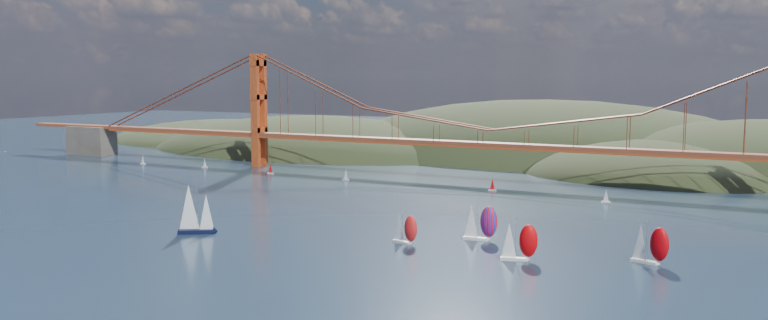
{
  "coord_description": "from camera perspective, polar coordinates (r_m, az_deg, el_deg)",
  "views": [
    {
      "loc": [
        105.03,
        -115.74,
        44.67
      ],
      "look_at": [
        -3.32,
        90.0,
        18.29
      ],
      "focal_mm": 35.0,
      "sensor_mm": 36.0,
      "label": 1
    }
  ],
  "objects": [
    {
      "name": "distant_boat_8",
      "position": [
        274.69,
        16.56,
        -2.65
      ],
      "size": [
        3.0,
        2.0,
        4.7
      ],
      "color": "silver",
      "rests_on": "ground"
    },
    {
      "name": "distant_boat_9",
      "position": [
        293.74,
        8.26,
        -1.87
      ],
      "size": [
        3.0,
        2.0,
        4.7
      ],
      "color": "silver",
      "rests_on": "ground"
    },
    {
      "name": "distant_boat_0",
      "position": [
        396.7,
        -17.9,
        0.04
      ],
      "size": [
        3.0,
        2.0,
        4.7
      ],
      "color": "silver",
      "rests_on": "ground"
    },
    {
      "name": "distant_boat_2",
      "position": [
        344.14,
        -8.65,
        -0.66
      ],
      "size": [
        3.0,
        2.0,
        4.7
      ],
      "color": "silver",
      "rests_on": "ground"
    },
    {
      "name": "racer_1",
      "position": [
        184.5,
        10.19,
        -6.1
      ],
      "size": [
        9.12,
        5.32,
        10.22
      ],
      "rotation": [
        0.0,
        0.0,
        0.27
      ],
      "color": "white",
      "rests_on": "ground"
    },
    {
      "name": "racer_0",
      "position": [
        199.75,
        1.57,
        -5.22
      ],
      "size": [
        7.94,
        4.26,
        8.91
      ],
      "rotation": [
        0.0,
        0.0,
        -0.21
      ],
      "color": "silver",
      "rests_on": "ground"
    },
    {
      "name": "distant_boat_1",
      "position": [
        372.64,
        -13.5,
        -0.22
      ],
      "size": [
        3.0,
        2.0,
        4.7
      ],
      "color": "silver",
      "rests_on": "ground"
    },
    {
      "name": "sloop_navy",
      "position": [
        218.59,
        -14.27,
        -3.68
      ],
      "size": [
        10.65,
        9.19,
        15.61
      ],
      "rotation": [
        0.0,
        0.0,
        0.57
      ],
      "color": "black",
      "rests_on": "ground"
    },
    {
      "name": "gull",
      "position": [
        242.65,
        -26.92,
        0.57
      ],
      "size": [
        0.9,
        0.25,
        0.17
      ],
      "color": "white",
      "rests_on": "ground"
    },
    {
      "name": "headlands",
      "position": [
        402.65,
        18.91,
        -2.04
      ],
      "size": [
        725.0,
        225.0,
        96.0
      ],
      "color": "black",
      "rests_on": "ground"
    },
    {
      "name": "racer_2",
      "position": [
        189.41,
        19.56,
        -6.02
      ],
      "size": [
        9.28,
        5.46,
        10.4
      ],
      "rotation": [
        0.0,
        0.0,
        -0.27
      ],
      "color": "white",
      "rests_on": "ground"
    },
    {
      "name": "racer_rwb",
      "position": [
        205.21,
        7.29,
        -4.7
      ],
      "size": [
        9.55,
        4.3,
        10.81
      ],
      "rotation": [
        0.0,
        0.0,
        0.11
      ],
      "color": "white",
      "rests_on": "ground"
    },
    {
      "name": "bridge",
      "position": [
        314.67,
        7.93,
        4.14
      ],
      "size": [
        552.0,
        12.0,
        55.0
      ],
      "color": "brown",
      "rests_on": "ground"
    },
    {
      "name": "distant_boat_3",
      "position": [
        320.3,
        -2.92,
        -1.12
      ],
      "size": [
        3.0,
        2.0,
        4.7
      ],
      "color": "silver",
      "rests_on": "ground"
    },
    {
      "name": "ground",
      "position": [
        162.55,
        -14.09,
        -9.68
      ],
      "size": [
        1200.0,
        1200.0,
        0.0
      ],
      "primitive_type": "plane",
      "color": "black",
      "rests_on": "ground"
    }
  ]
}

